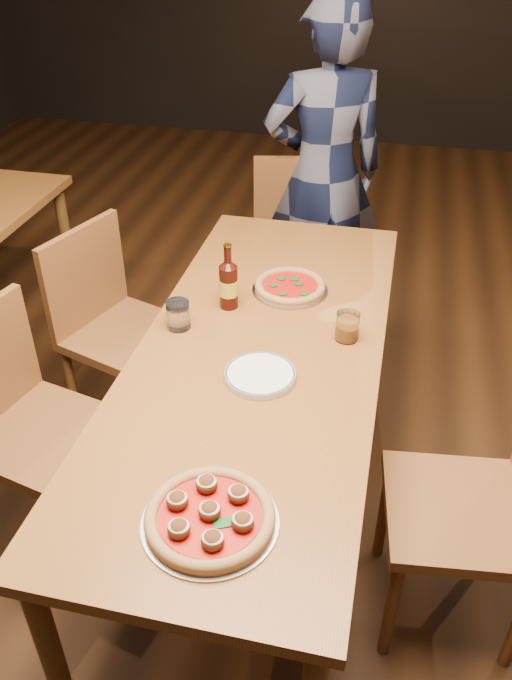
% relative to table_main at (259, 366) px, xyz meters
% --- Properties ---
extents(ground, '(9.00, 9.00, 0.00)m').
position_rel_table_main_xyz_m(ground, '(0.00, 0.00, -0.68)').
color(ground, black).
extents(table_main, '(0.80, 2.00, 0.75)m').
position_rel_table_main_xyz_m(table_main, '(0.00, 0.00, 0.00)').
color(table_main, brown).
rests_on(table_main, ground).
extents(chair_main_nw, '(0.52, 0.52, 0.93)m').
position_rel_table_main_xyz_m(chair_main_nw, '(-0.70, -0.26, -0.21)').
color(chair_main_nw, brown).
rests_on(chair_main_nw, ground).
extents(chair_main_sw, '(0.55, 0.55, 0.94)m').
position_rel_table_main_xyz_m(chair_main_sw, '(-0.64, 0.36, -0.21)').
color(chair_main_sw, brown).
rests_on(chair_main_sw, ground).
extents(chair_main_e, '(0.49, 0.49, 0.94)m').
position_rel_table_main_xyz_m(chair_main_e, '(0.68, -0.30, -0.21)').
color(chair_main_e, brown).
rests_on(chair_main_e, ground).
extents(chair_end, '(0.54, 0.54, 0.97)m').
position_rel_table_main_xyz_m(chair_end, '(-0.06, 1.16, -0.20)').
color(chair_end, brown).
rests_on(chair_end, ground).
extents(pizza_meatball, '(0.34, 0.34, 0.06)m').
position_rel_table_main_xyz_m(pizza_meatball, '(0.04, -0.73, 0.09)').
color(pizza_meatball, '#B7B7BF').
rests_on(pizza_meatball, table_main).
extents(pizza_margherita, '(0.28, 0.28, 0.04)m').
position_rel_table_main_xyz_m(pizza_margherita, '(0.03, 0.39, 0.09)').
color(pizza_margherita, '#B7B7BF').
rests_on(pizza_margherita, table_main).
extents(plate_stack, '(0.22, 0.22, 0.02)m').
position_rel_table_main_xyz_m(plate_stack, '(0.04, -0.15, 0.08)').
color(plate_stack, white).
rests_on(plate_stack, table_main).
extents(beer_bottle, '(0.07, 0.07, 0.24)m').
position_rel_table_main_xyz_m(beer_bottle, '(-0.17, 0.24, 0.16)').
color(beer_bottle, black).
rests_on(beer_bottle, table_main).
extents(water_glass, '(0.08, 0.08, 0.10)m').
position_rel_table_main_xyz_m(water_glass, '(-0.30, 0.07, 0.12)').
color(water_glass, white).
rests_on(water_glass, table_main).
extents(amber_glass, '(0.08, 0.08, 0.10)m').
position_rel_table_main_xyz_m(amber_glass, '(0.27, 0.12, 0.12)').
color(amber_glass, '#8C4F0F').
rests_on(amber_glass, table_main).
extents(diner, '(0.71, 0.59, 1.66)m').
position_rel_table_main_xyz_m(diner, '(0.01, 1.39, 0.15)').
color(diner, black).
rests_on(diner, ground).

